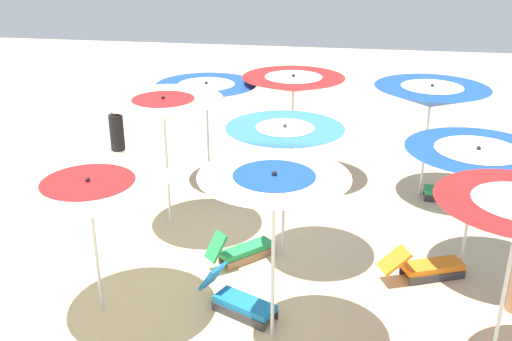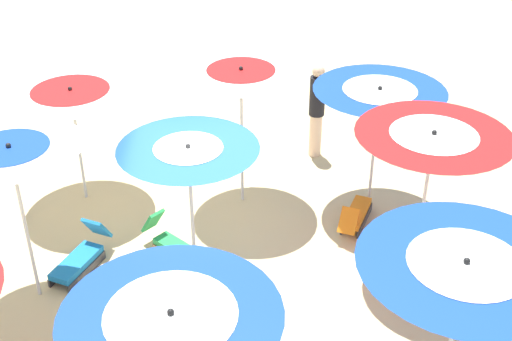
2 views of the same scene
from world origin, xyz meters
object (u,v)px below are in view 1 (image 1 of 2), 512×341
at_px(beach_umbrella_6, 431,97).
at_px(beach_umbrella_7, 477,161).
at_px(beach_umbrella_4, 285,138).
at_px(lounger_2, 454,191).
at_px(lounger_3, 234,179).
at_px(beach_umbrella_0, 206,91).
at_px(beach_umbrella_5, 274,188).
at_px(beach_umbrella_1, 164,109).
at_px(lounger_1, 239,300).
at_px(beach_umbrella_2, 89,193).
at_px(beach_umbrella_3, 293,84).
at_px(lounger_4, 426,266).
at_px(beachgoer_1, 118,144).
at_px(lounger_5, 242,250).

bearing_deg(beach_umbrella_6, beach_umbrella_7, 7.49).
relative_size(beach_umbrella_4, beach_umbrella_7, 1.08).
relative_size(lounger_2, lounger_3, 1.10).
distance_m(beach_umbrella_0, beach_umbrella_7, 5.87).
height_order(beach_umbrella_5, lounger_3, beach_umbrella_5).
bearing_deg(beach_umbrella_6, beach_umbrella_1, -65.97).
xyz_separation_m(beach_umbrella_7, lounger_1, (1.71, -3.42, -1.75)).
height_order(beach_umbrella_2, beach_umbrella_5, beach_umbrella_5).
bearing_deg(lounger_2, beach_umbrella_7, 86.51).
height_order(beach_umbrella_1, lounger_2, beach_umbrella_1).
relative_size(beach_umbrella_5, lounger_3, 2.07).
distance_m(beach_umbrella_1, beach_umbrella_3, 3.31).
height_order(beach_umbrella_2, lounger_3, beach_umbrella_2).
bearing_deg(beach_umbrella_3, beach_umbrella_5, 3.48).
bearing_deg(beach_umbrella_4, beach_umbrella_0, -145.94).
relative_size(beach_umbrella_0, beach_umbrella_3, 0.94).
relative_size(beach_umbrella_6, lounger_4, 1.66).
xyz_separation_m(beach_umbrella_1, beach_umbrella_7, (0.83, 5.24, -0.33)).
distance_m(lounger_3, lounger_4, 4.82).
height_order(beach_umbrella_1, beach_umbrella_4, beach_umbrella_1).
height_order(beach_umbrella_1, beach_umbrella_5, beach_umbrella_1).
relative_size(beach_umbrella_3, beach_umbrella_4, 1.00).
relative_size(lounger_1, lounger_2, 0.93).
height_order(beach_umbrella_5, beachgoer_1, beach_umbrella_5).
bearing_deg(beach_umbrella_6, beach_umbrella_4, -41.51).
relative_size(beach_umbrella_2, lounger_3, 1.82).
relative_size(beach_umbrella_0, lounger_1, 1.80).
xyz_separation_m(beach_umbrella_4, lounger_4, (0.36, 2.39, -1.95)).
xyz_separation_m(beach_umbrella_3, lounger_3, (0.72, -1.17, -1.98)).
distance_m(beach_umbrella_3, beach_umbrella_7, 4.69).
xyz_separation_m(beach_umbrella_0, beach_umbrella_3, (-0.37, 1.81, 0.13)).
relative_size(lounger_2, lounger_5, 1.22).
relative_size(beach_umbrella_0, beach_umbrella_1, 0.89).
bearing_deg(lounger_4, lounger_3, 118.70).
bearing_deg(lounger_2, beach_umbrella_6, -13.49).
xyz_separation_m(beach_umbrella_7, lounger_2, (-2.82, 0.26, -1.75)).
bearing_deg(lounger_1, beach_umbrella_3, 113.16).
relative_size(beach_umbrella_4, lounger_1, 1.90).
height_order(beach_umbrella_3, lounger_5, beach_umbrella_3).
bearing_deg(beach_umbrella_2, beach_umbrella_0, 175.00).
relative_size(beach_umbrella_0, beach_umbrella_6, 0.94).
relative_size(beach_umbrella_1, beach_umbrella_4, 1.06).
bearing_deg(beach_umbrella_7, lounger_5, -85.84).
relative_size(beach_umbrella_6, lounger_3, 1.97).
distance_m(beach_umbrella_0, beach_umbrella_5, 5.72).
bearing_deg(beach_umbrella_3, beach_umbrella_0, -78.55).
height_order(beach_umbrella_2, lounger_2, beach_umbrella_2).
distance_m(lounger_4, beachgoer_1, 6.77).
height_order(beach_umbrella_2, beach_umbrella_6, beach_umbrella_6).
bearing_deg(lounger_1, beach_umbrella_6, 82.86).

